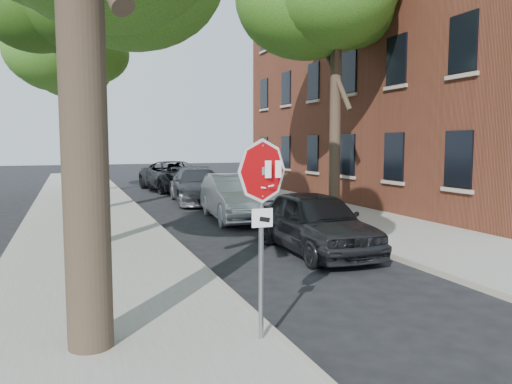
% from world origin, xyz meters
% --- Properties ---
extents(ground, '(120.00, 120.00, 0.00)m').
position_xyz_m(ground, '(0.00, 0.00, 0.00)').
color(ground, black).
rests_on(ground, ground).
extents(sidewalk_left, '(4.00, 55.00, 0.12)m').
position_xyz_m(sidewalk_left, '(-2.50, 12.00, 0.06)').
color(sidewalk_left, gray).
rests_on(sidewalk_left, ground).
extents(sidewalk_right, '(4.00, 55.00, 0.12)m').
position_xyz_m(sidewalk_right, '(6.00, 12.00, 0.06)').
color(sidewalk_right, gray).
rests_on(sidewalk_right, ground).
extents(curb_left, '(0.12, 55.00, 0.13)m').
position_xyz_m(curb_left, '(-0.45, 12.00, 0.07)').
color(curb_left, '#9E9384').
rests_on(curb_left, ground).
extents(curb_right, '(0.12, 55.00, 0.13)m').
position_xyz_m(curb_right, '(3.95, 12.00, 0.07)').
color(curb_right, '#9E9384').
rests_on(curb_right, ground).
extents(apartment_building, '(12.20, 20.20, 15.30)m').
position_xyz_m(apartment_building, '(14.00, 14.00, 7.65)').
color(apartment_building, brown).
rests_on(apartment_building, ground).
extents(stop_sign, '(0.76, 0.34, 2.61)m').
position_xyz_m(stop_sign, '(-0.70, -0.03, 1.95)').
color(stop_sign, gray).
rests_on(stop_sign, sidewalk_left).
extents(tree_far, '(5.29, 4.91, 9.33)m').
position_xyz_m(tree_far, '(-2.72, 21.11, 7.21)').
color(tree_far, black).
rests_on(tree_far, sidewalk_left).
extents(tree_right, '(5.29, 4.91, 9.33)m').
position_xyz_m(tree_right, '(5.98, 10.11, 7.21)').
color(tree_right, black).
rests_on(tree_right, sidewalk_right).
extents(car_a, '(1.85, 4.47, 1.51)m').
position_xyz_m(car_a, '(2.60, 4.87, 0.76)').
color(car_a, black).
rests_on(car_a, ground).
extents(car_b, '(2.07, 4.95, 1.59)m').
position_xyz_m(car_b, '(2.37, 10.48, 0.80)').
color(car_b, '#AAABB2').
rests_on(car_b, ground).
extents(car_c, '(2.67, 5.56, 1.56)m').
position_xyz_m(car_c, '(2.37, 15.88, 0.78)').
color(car_c, '#515157').
rests_on(car_c, ground).
extents(car_d, '(3.47, 6.29, 1.67)m').
position_xyz_m(car_d, '(2.51, 21.87, 0.83)').
color(car_d, black).
rests_on(car_d, ground).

